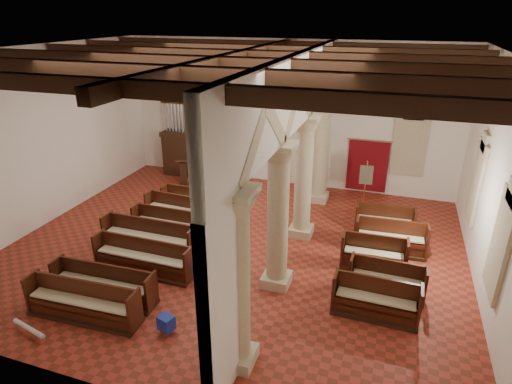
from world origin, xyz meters
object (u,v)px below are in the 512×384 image
object	(u,v)px
lectern	(184,175)
nave_pew_0	(84,307)
processional_banner	(364,195)
pipe_organ	(186,146)
aisle_pew_0	(375,304)

from	to	relation	value
lectern	nave_pew_0	distance (m)	8.61
processional_banner	pipe_organ	bearing A→B (deg)	162.52
pipe_organ	aisle_pew_0	distance (m)	11.74
pipe_organ	aisle_pew_0	size ratio (longest dim) A/B	2.09
processional_banner	lectern	bearing A→B (deg)	172.20
lectern	aisle_pew_0	xyz separation A→B (m)	(8.40, -6.09, -0.19)
processional_banner	aisle_pew_0	size ratio (longest dim) A/B	0.97
lectern	nave_pew_0	size ratio (longest dim) A/B	0.43
aisle_pew_0	lectern	bearing A→B (deg)	145.29
pipe_organ	nave_pew_0	xyz separation A→B (m)	(2.22, -9.85, -1.04)
pipe_organ	aisle_pew_0	bearing A→B (deg)	-39.92
lectern	processional_banner	distance (m)	7.54
lectern	processional_banner	size ratio (longest dim) A/B	0.62
lectern	aisle_pew_0	size ratio (longest dim) A/B	0.61
pipe_organ	processional_banner	distance (m)	8.29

